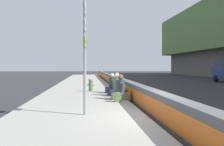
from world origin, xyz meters
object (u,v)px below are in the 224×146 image
fire_hydrant (91,84)px  seated_person_rear (112,87)px  route_sign_post (85,48)px  seated_person_foreground (121,91)px  seated_person_middle (117,88)px  backpack (118,97)px

fire_hydrant → seated_person_rear: (-1.02, -1.23, -0.09)m
route_sign_post → seated_person_foreground: size_ratio=3.11×
route_sign_post → seated_person_foreground: bearing=-23.5°
seated_person_foreground → fire_hydrant: bearing=18.5°
seated_person_foreground → seated_person_middle: size_ratio=0.97×
seated_person_rear → backpack: size_ratio=2.83×
route_sign_post → fire_hydrant: 7.88m
seated_person_middle → seated_person_rear: 1.48m
route_sign_post → seated_person_middle: size_ratio=3.02×
fire_hydrant → seated_person_foreground: (-3.99, -1.33, -0.09)m
seated_person_middle → fire_hydrant: bearing=27.8°
route_sign_post → seated_person_foreground: route_sign_post is taller
seated_person_rear → seated_person_foreground: bearing=-178.0°
fire_hydrant → seated_person_middle: seated_person_middle is taller
fire_hydrant → seated_person_foreground: seated_person_foreground is taller
seated_person_middle → seated_person_rear: (1.48, 0.10, -0.02)m
route_sign_post → seated_person_middle: bearing=-17.2°
seated_person_middle → backpack: size_ratio=2.98×
fire_hydrant → seated_person_foreground: size_ratio=0.76×
seated_person_middle → seated_person_rear: seated_person_middle is taller
fire_hydrant → backpack: 4.96m
route_sign_post → fire_hydrant: (7.70, -0.28, -1.65)m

